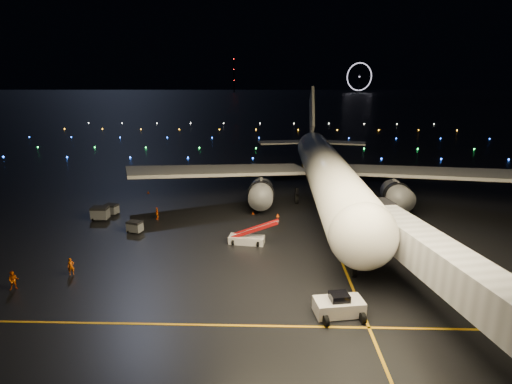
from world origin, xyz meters
TOP-DOWN VIEW (x-y plane):
  - ground at (0.00, 300.00)m, footprint 2000.00×2000.00m
  - lane_centre at (12.00, 15.00)m, footprint 0.25×80.00m
  - lane_cross at (-5.00, -10.00)m, footprint 60.00×0.25m
  - airliner at (13.08, 25.90)m, footprint 64.09×61.00m
  - pushback_tug at (9.90, -8.15)m, footprint 4.32×2.74m
  - belt_loader at (1.46, 6.84)m, footprint 6.37×2.51m
  - crew_a at (-15.78, -1.74)m, footprint 0.77×0.66m
  - crew_b at (-19.72, -4.82)m, footprint 1.11×1.02m
  - crew_c at (-11.66, 15.32)m, footprint 0.53×1.04m
  - safety_cone_0 at (5.44, 16.77)m, footprint 0.59×0.59m
  - safety_cone_1 at (1.83, 24.16)m, footprint 0.45×0.45m
  - safety_cone_2 at (1.82, 17.88)m, footprint 0.53×0.53m
  - safety_cone_3 at (-16.85, 28.61)m, footprint 0.48×0.48m
  - ferris_wheel at (170.00, 720.00)m, footprint 49.33×16.80m
  - radio_mast at (-60.00, 740.00)m, footprint 1.80×1.80m
  - taxiway_lights at (0.00, 106.00)m, footprint 164.00×92.00m
  - baggage_cart_0 at (-13.13, 10.01)m, footprint 2.08×1.72m
  - baggage_cart_1 at (-18.90, 17.21)m, footprint 2.09×1.73m
  - baggage_cart_2 at (-19.57, 14.74)m, footprint 2.26×1.60m

SIDE VIEW (x-z plane):
  - ground at x=0.00m, z-range 0.00..0.00m
  - lane_centre at x=12.00m, z-range 0.00..0.02m
  - lane_cross at x=-5.00m, z-range 0.00..0.02m
  - taxiway_lights at x=0.00m, z-range 0.00..0.36m
  - safety_cone_2 at x=1.82m, z-range 0.00..0.45m
  - safety_cone_3 at x=-16.85m, z-range 0.00..0.47m
  - safety_cone_1 at x=1.83m, z-range 0.00..0.48m
  - safety_cone_0 at x=5.44m, z-range 0.00..0.54m
  - baggage_cart_0 at x=-13.13m, z-range 0.00..1.53m
  - baggage_cart_1 at x=-18.90m, z-range 0.00..1.53m
  - crew_c at x=-11.66m, z-range 0.00..1.70m
  - crew_a at x=-15.78m, z-range 0.00..1.78m
  - crew_b at x=-19.72m, z-range 0.00..1.83m
  - baggage_cart_2 at x=-19.57m, z-range 0.00..1.90m
  - pushback_tug at x=9.90m, z-range 0.00..1.92m
  - belt_loader at x=1.46m, z-range 0.00..3.01m
  - airliner at x=13.08m, z-range 0.00..17.84m
  - ferris_wheel at x=170.00m, z-range 0.00..52.00m
  - radio_mast at x=-60.00m, z-range 0.00..64.00m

